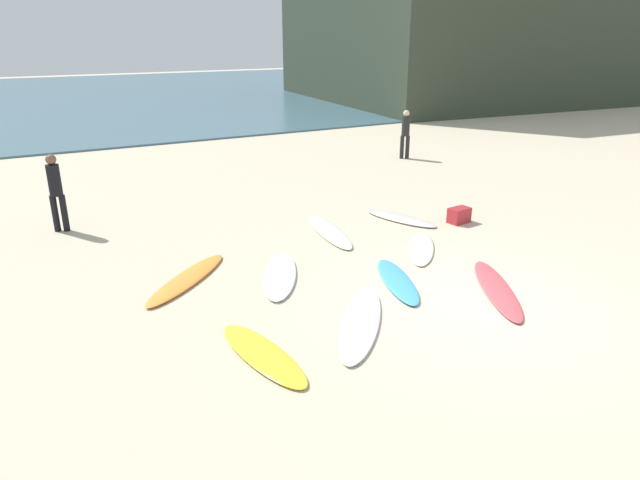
{
  "coord_description": "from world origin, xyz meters",
  "views": [
    {
      "loc": [
        -6.42,
        -6.2,
        4.3
      ],
      "look_at": [
        -1.21,
        3.26,
        0.3
      ],
      "focal_mm": 31.77,
      "sensor_mm": 36.0,
      "label": 1
    }
  ],
  "objects_px": {
    "surfboard_2": "(422,248)",
    "beachgoer_mid": "(56,189)",
    "surfboard_0": "(401,218)",
    "surfboard_3": "(497,289)",
    "surfboard_8": "(329,231)",
    "beachgoer_near": "(405,132)",
    "surfboard_5": "(280,275)",
    "surfboard_4": "(360,322)",
    "surfboard_7": "(187,279)",
    "beach_cooler": "(459,215)",
    "surfboard_1": "(397,281)",
    "surfboard_6": "(263,354)"
  },
  "relations": [
    {
      "from": "surfboard_4",
      "to": "surfboard_7",
      "type": "bearing_deg",
      "value": 162.65
    },
    {
      "from": "surfboard_4",
      "to": "beachgoer_mid",
      "type": "relative_size",
      "value": 1.44
    },
    {
      "from": "surfboard_5",
      "to": "beachgoer_mid",
      "type": "xyz_separation_m",
      "value": [
        -3.26,
        4.77,
        0.95
      ]
    },
    {
      "from": "surfboard_1",
      "to": "beachgoer_mid",
      "type": "height_order",
      "value": "beachgoer_mid"
    },
    {
      "from": "surfboard_5",
      "to": "surfboard_7",
      "type": "bearing_deg",
      "value": 4.87
    },
    {
      "from": "surfboard_5",
      "to": "surfboard_0",
      "type": "bearing_deg",
      "value": -128.67
    },
    {
      "from": "surfboard_5",
      "to": "beachgoer_near",
      "type": "relative_size",
      "value": 1.29
    },
    {
      "from": "surfboard_5",
      "to": "surfboard_7",
      "type": "xyz_separation_m",
      "value": [
        -1.55,
        0.68,
        0.0
      ]
    },
    {
      "from": "surfboard_6",
      "to": "surfboard_8",
      "type": "xyz_separation_m",
      "value": [
        3.39,
        4.06,
        0.0
      ]
    },
    {
      "from": "beachgoer_near",
      "to": "beachgoer_mid",
      "type": "relative_size",
      "value": 0.96
    },
    {
      "from": "surfboard_3",
      "to": "surfboard_4",
      "type": "bearing_deg",
      "value": -152.67
    },
    {
      "from": "surfboard_6",
      "to": "surfboard_7",
      "type": "relative_size",
      "value": 0.83
    },
    {
      "from": "surfboard_8",
      "to": "surfboard_1",
      "type": "bearing_deg",
      "value": 94.82
    },
    {
      "from": "beach_cooler",
      "to": "beachgoer_near",
      "type": "bearing_deg",
      "value": 63.43
    },
    {
      "from": "surfboard_1",
      "to": "beachgoer_near",
      "type": "xyz_separation_m",
      "value": [
        6.58,
        8.6,
        0.91
      ]
    },
    {
      "from": "surfboard_4",
      "to": "surfboard_2",
      "type": "bearing_deg",
      "value": 75.7
    },
    {
      "from": "surfboard_2",
      "to": "surfboard_8",
      "type": "distance_m",
      "value": 2.19
    },
    {
      "from": "surfboard_6",
      "to": "beachgoer_near",
      "type": "relative_size",
      "value": 1.21
    },
    {
      "from": "surfboard_2",
      "to": "surfboard_8",
      "type": "height_order",
      "value": "surfboard_8"
    },
    {
      "from": "surfboard_2",
      "to": "surfboard_5",
      "type": "bearing_deg",
      "value": -142.56
    },
    {
      "from": "surfboard_3",
      "to": "surfboard_4",
      "type": "distance_m",
      "value": 2.76
    },
    {
      "from": "beachgoer_mid",
      "to": "beach_cooler",
      "type": "height_order",
      "value": "beachgoer_mid"
    },
    {
      "from": "surfboard_8",
      "to": "beachgoer_near",
      "type": "distance_m",
      "value": 8.52
    },
    {
      "from": "surfboard_3",
      "to": "beachgoer_mid",
      "type": "height_order",
      "value": "beachgoer_mid"
    },
    {
      "from": "surfboard_4",
      "to": "surfboard_3",
      "type": "bearing_deg",
      "value": 36.72
    },
    {
      "from": "surfboard_4",
      "to": "beach_cooler",
      "type": "distance_m",
      "value": 5.67
    },
    {
      "from": "surfboard_3",
      "to": "surfboard_5",
      "type": "bearing_deg",
      "value": 172.83
    },
    {
      "from": "surfboard_0",
      "to": "beachgoer_near",
      "type": "bearing_deg",
      "value": -146.24
    },
    {
      "from": "surfboard_4",
      "to": "beachgoer_near",
      "type": "height_order",
      "value": "beachgoer_near"
    },
    {
      "from": "surfboard_2",
      "to": "beachgoer_mid",
      "type": "xyz_separation_m",
      "value": [
        -6.46,
        4.91,
        0.96
      ]
    },
    {
      "from": "beach_cooler",
      "to": "beachgoer_mid",
      "type": "bearing_deg",
      "value": 154.9
    },
    {
      "from": "surfboard_1",
      "to": "surfboard_6",
      "type": "relative_size",
      "value": 0.99
    },
    {
      "from": "beachgoer_mid",
      "to": "beach_cooler",
      "type": "xyz_separation_m",
      "value": [
        8.36,
        -3.92,
        -0.81
      ]
    },
    {
      "from": "beachgoer_near",
      "to": "surfboard_7",
      "type": "bearing_deg",
      "value": 57.44
    },
    {
      "from": "surfboard_2",
      "to": "surfboard_7",
      "type": "distance_m",
      "value": 4.82
    },
    {
      "from": "surfboard_5",
      "to": "surfboard_6",
      "type": "distance_m",
      "value": 2.72
    },
    {
      "from": "beachgoer_near",
      "to": "surfboard_4",
      "type": "bearing_deg",
      "value": 73.58
    },
    {
      "from": "surfboard_2",
      "to": "surfboard_5",
      "type": "xyz_separation_m",
      "value": [
        -3.2,
        0.14,
        0.01
      ]
    },
    {
      "from": "surfboard_7",
      "to": "beachgoer_mid",
      "type": "distance_m",
      "value": 4.53
    },
    {
      "from": "surfboard_2",
      "to": "surfboard_7",
      "type": "relative_size",
      "value": 0.8
    },
    {
      "from": "surfboard_7",
      "to": "beach_cooler",
      "type": "bearing_deg",
      "value": 49.18
    },
    {
      "from": "surfboard_3",
      "to": "beachgoer_near",
      "type": "relative_size",
      "value": 1.48
    },
    {
      "from": "beachgoer_near",
      "to": "beachgoer_mid",
      "type": "distance_m",
      "value": 11.89
    },
    {
      "from": "surfboard_0",
      "to": "surfboard_1",
      "type": "relative_size",
      "value": 0.96
    },
    {
      "from": "surfboard_0",
      "to": "surfboard_3",
      "type": "height_order",
      "value": "surfboard_0"
    },
    {
      "from": "surfboard_6",
      "to": "surfboard_3",
      "type": "bearing_deg",
      "value": 172.36
    },
    {
      "from": "surfboard_0",
      "to": "surfboard_6",
      "type": "relative_size",
      "value": 0.95
    },
    {
      "from": "surfboard_8",
      "to": "beach_cooler",
      "type": "height_order",
      "value": "beach_cooler"
    },
    {
      "from": "surfboard_7",
      "to": "beachgoer_near",
      "type": "bearing_deg",
      "value": 81.63
    },
    {
      "from": "beachgoer_near",
      "to": "surfboard_1",
      "type": "bearing_deg",
      "value": 76.04
    }
  ]
}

